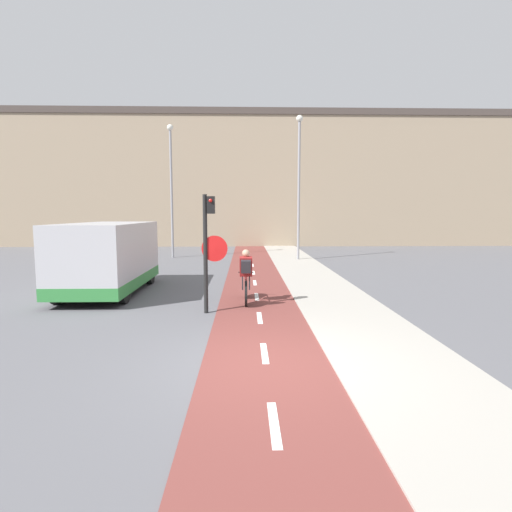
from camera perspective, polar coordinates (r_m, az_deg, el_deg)
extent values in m
plane|color=#5B5B60|center=(7.15, 1.41, -15.20)|extent=(120.00, 120.00, 0.00)
cube|color=brown|center=(7.14, 1.41, -15.12)|extent=(2.23, 60.00, 0.02)
cube|color=white|center=(5.33, 2.61, -22.82)|extent=(0.12, 1.10, 0.00)
cube|color=white|center=(7.61, 1.22, -13.67)|extent=(0.12, 1.10, 0.00)
cube|color=white|center=(9.99, 0.52, -8.81)|extent=(0.12, 1.10, 0.00)
cube|color=white|center=(12.42, 0.11, -5.83)|extent=(0.12, 1.10, 0.00)
cube|color=white|center=(14.88, -0.17, -3.83)|extent=(0.12, 1.10, 0.00)
cube|color=white|center=(17.34, -0.37, -2.40)|extent=(0.12, 1.10, 0.00)
cube|color=white|center=(19.82, -0.51, -1.33)|extent=(0.12, 1.10, 0.00)
cube|color=#A8A399|center=(7.61, 19.65, -14.01)|extent=(2.40, 60.00, 0.05)
cube|color=gray|center=(33.69, -0.95, 10.27)|extent=(60.00, 5.00, 10.05)
cube|color=#473D38|center=(34.47, -0.97, 19.05)|extent=(60.00, 5.20, 0.50)
cylinder|color=black|center=(10.36, -7.23, 0.21)|extent=(0.11, 0.11, 3.08)
cube|color=black|center=(10.29, -6.46, 7.25)|extent=(0.20, 0.20, 0.44)
sphere|color=red|center=(10.19, -6.52, 7.88)|extent=(0.09, 0.09, 0.09)
cone|color=red|center=(10.32, -5.95, 1.06)|extent=(0.67, 0.01, 0.67)
cone|color=silver|center=(10.33, -5.94, 1.06)|extent=(0.60, 0.02, 0.60)
cylinder|color=gray|center=(23.89, -11.97, 8.58)|extent=(0.14, 0.14, 7.34)
sphere|color=silver|center=(24.35, -12.17, 17.50)|extent=(0.36, 0.36, 0.36)
cylinder|color=gray|center=(22.21, 6.12, 9.13)|extent=(0.14, 0.14, 7.54)
sphere|color=silver|center=(22.74, 6.24, 18.94)|extent=(0.36, 0.36, 0.36)
cylinder|color=black|center=(11.17, -1.43, -5.43)|extent=(0.07, 0.72, 0.72)
cylinder|color=black|center=(12.26, -1.44, -4.39)|extent=(0.07, 0.72, 0.72)
cylinder|color=maroon|center=(11.89, -1.44, -3.80)|extent=(0.04, 0.70, 0.44)
cylinder|color=maroon|center=(11.38, -1.44, -4.16)|extent=(0.04, 0.37, 0.47)
cylinder|color=maroon|center=(11.68, -1.44, -2.86)|extent=(0.04, 1.03, 0.07)
cylinder|color=maroon|center=(11.38, -1.44, -5.26)|extent=(0.04, 0.42, 0.05)
cylinder|color=black|center=(12.18, -1.45, -2.34)|extent=(0.46, 0.03, 0.03)
cube|color=maroon|center=(11.52, -1.45, -1.50)|extent=(0.36, 0.31, 0.59)
sphere|color=tan|center=(11.51, -1.45, 0.40)|extent=(0.22, 0.22, 0.22)
cylinder|color=#232328|center=(11.55, -1.94, -3.75)|extent=(0.04, 0.07, 0.45)
cylinder|color=#232328|center=(11.55, -0.94, -3.75)|extent=(0.04, 0.07, 0.45)
cube|color=#28282D|center=(11.34, -1.45, -1.52)|extent=(0.28, 0.23, 0.39)
cube|color=#B7B7BC|center=(13.81, -20.37, 0.20)|extent=(2.14, 4.94, 2.04)
cube|color=#33843D|center=(13.92, -20.24, -3.23)|extent=(2.15, 4.95, 0.36)
cube|color=black|center=(16.11, -17.62, 2.37)|extent=(1.92, 0.04, 0.70)
cylinder|color=black|center=(15.74, -21.68, -2.51)|extent=(0.18, 0.70, 0.70)
cylinder|color=black|center=(15.19, -14.85, -2.58)|extent=(0.18, 0.70, 0.70)
cylinder|color=black|center=(12.82, -26.62, -4.62)|extent=(0.18, 0.70, 0.70)
cylinder|color=black|center=(12.13, -18.33, -4.86)|extent=(0.18, 0.70, 0.70)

